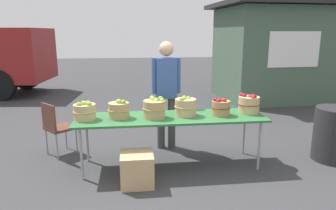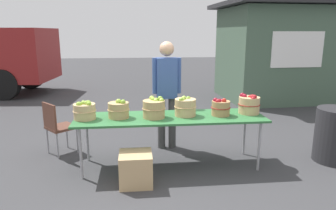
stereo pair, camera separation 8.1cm
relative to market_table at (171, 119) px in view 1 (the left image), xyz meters
The scene contains 13 objects.
ground_plane 0.71m from the market_table, ahead, with size 40.00×40.00×0.00m, color #38383A.
market_table is the anchor object (origin of this frame).
apple_basket_green_0 1.20m from the market_table, behind, with size 0.32×0.32×0.27m.
apple_basket_green_1 0.75m from the market_table, behind, with size 0.31×0.31×0.27m.
apple_basket_green_2 0.29m from the market_table, behind, with size 0.33×0.33×0.31m.
apple_basket_green_3 0.28m from the market_table, ahead, with size 0.32×0.32×0.29m.
apple_basket_red_0 0.75m from the market_table, ahead, with size 0.28×0.28×0.26m.
apple_basket_red_1 1.20m from the market_table, ahead, with size 0.32×0.32×0.30m.
vendor_adult 0.82m from the market_table, 87.90° to the left, with size 0.47×0.24×1.79m.
food_kiosk 5.84m from the market_table, 50.75° to the left, with size 3.64×3.07×2.74m.
folding_chair 1.85m from the market_table, 160.57° to the left, with size 0.56×0.56×0.86m.
trash_barrel 2.54m from the market_table, ahead, with size 0.62×0.62×0.82m, color #262628.
produce_crate 0.89m from the market_table, 133.93° to the right, with size 0.42×0.42×0.42m, color tan.
Camera 1 is at (-0.57, -4.25, 1.93)m, focal length 33.19 mm.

